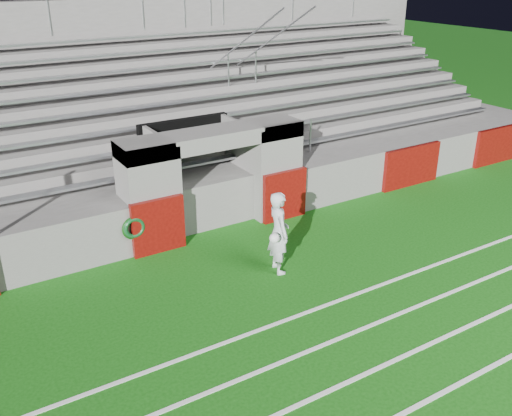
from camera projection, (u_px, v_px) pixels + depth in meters
ground at (292, 285)px, 12.24m from camera, size 90.00×90.00×0.00m
stadium_structure at (147, 131)px, 17.86m from camera, size 26.00×8.48×5.42m
goalkeeper_with_ball at (279, 233)px, 12.46m from camera, size 0.67×0.77×1.89m
hose_coil at (134, 228)px, 13.06m from camera, size 0.57×0.15×0.57m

